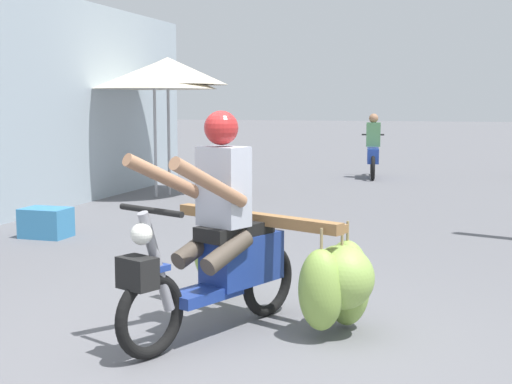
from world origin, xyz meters
TOP-DOWN VIEW (x-y plane):
  - ground_plane at (0.00, 0.00)m, footprint 120.00×120.00m
  - motorbike_main_loaded at (0.10, 0.67)m, footprint 1.69×1.97m
  - motorbike_distant_ahead_right at (-0.53, 11.27)m, footprint 0.52×1.61m
  - shopfront_building at (-6.07, 6.33)m, footprint 3.15×7.45m
  - market_umbrella_near_shop at (-3.61, 7.35)m, footprint 2.12×2.12m
  - market_umbrella_further_along at (-3.72, 7.02)m, footprint 2.15×2.15m
  - produce_crate at (-3.41, 3.21)m, footprint 0.56×0.40m

SIDE VIEW (x-z plane):
  - ground_plane at x=0.00m, z-range 0.00..0.00m
  - produce_crate at x=-3.41m, z-range 0.00..0.36m
  - motorbike_main_loaded at x=0.10m, z-range -0.28..1.30m
  - motorbike_distant_ahead_right at x=-0.53m, z-range -0.13..1.27m
  - shopfront_building at x=-6.07m, z-range 0.00..3.26m
  - market_umbrella_further_along at x=-3.72m, z-range 0.93..3.23m
  - market_umbrella_near_shop at x=-3.61m, z-range 0.97..3.39m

